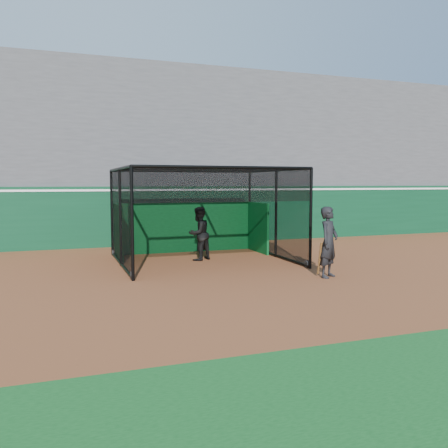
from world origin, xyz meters
name	(u,v)px	position (x,y,z in m)	size (l,w,h in m)	color
ground	(238,283)	(0.00, 0.00, 0.00)	(120.00, 120.00, 0.00)	brown
outfield_wall	(167,214)	(0.00, 8.50, 1.29)	(50.00, 0.50, 2.50)	#0A391F
grandstand	(150,146)	(0.00, 12.27, 4.48)	(50.00, 7.85, 8.95)	#4C4C4F
batting_cage	(203,216)	(0.14, 3.67, 1.54)	(5.55, 4.97, 3.10)	black
batter	(199,234)	(0.07, 3.92, 0.92)	(0.89, 0.70, 1.84)	black
on_deck_player	(329,242)	(2.66, -0.14, 0.99)	(0.87, 0.80, 1.99)	black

